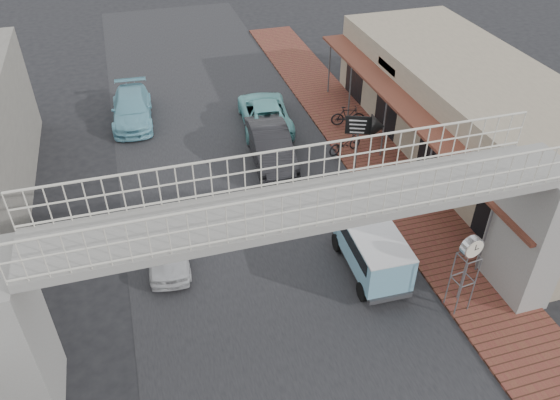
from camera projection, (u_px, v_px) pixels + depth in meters
ground at (266, 254)px, 20.17m from camera, size 120.00×120.00×0.00m
road_strip at (266, 254)px, 20.16m from camera, size 10.00×60.00×0.01m
sidewalk at (391, 180)px, 23.91m from camera, size 3.00×40.00×0.10m
shophouse_row at (477, 116)px, 24.52m from camera, size 7.20×18.00×4.00m
footbridge at (302, 262)px, 15.19m from camera, size 16.40×2.40×6.34m
white_hatchback at (169, 247)px, 19.54m from camera, size 1.87×3.73×1.22m
dark_sedan at (271, 146)px, 24.81m from camera, size 2.01×4.93×1.59m
angkot_curb at (265, 112)px, 27.60m from camera, size 2.89×5.31×1.41m
angkot_far at (132, 109)px, 27.94m from camera, size 2.27×4.93×1.40m
angkot_van at (372, 246)px, 18.77m from camera, size 1.82×3.76×1.82m
motorcycle_near at (345, 143)px, 25.42m from camera, size 1.92×1.12×0.95m
motorcycle_far at (348, 116)px, 27.49m from camera, size 1.78×0.86×1.03m
street_clock at (471, 250)px, 16.52m from camera, size 0.75×0.64×2.96m
arrow_sign at (375, 127)px, 22.96m from camera, size 1.72×1.16×2.84m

